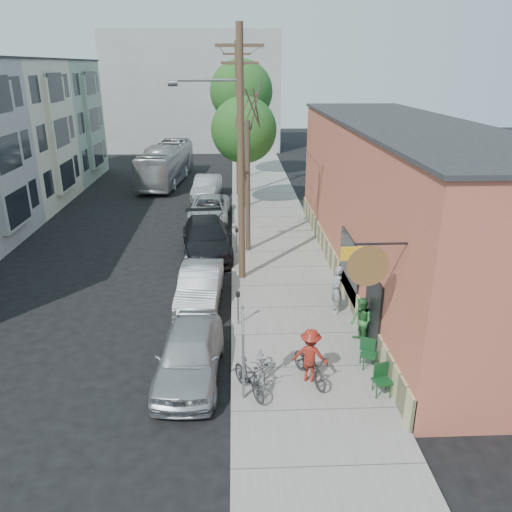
{
  "coord_description": "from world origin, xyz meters",
  "views": [
    {
      "loc": [
        2.2,
        -14.79,
        8.67
      ],
      "look_at": [
        3.0,
        3.9,
        1.5
      ],
      "focal_mm": 35.0,
      "sensor_mm": 36.0,
      "label": 1
    }
  ],
  "objects_px": {
    "cyclist": "(310,355)",
    "parked_bike_a": "(249,378)",
    "patio_chair_a": "(382,381)",
    "car_2": "(206,238)",
    "patron_green": "(361,321)",
    "bus": "(166,164)",
    "parking_meter_far": "(237,237)",
    "tree_leafy_far": "(241,92)",
    "car_3": "(209,208)",
    "parking_meter_near": "(238,303)",
    "tree_bare": "(248,188)",
    "sign_post": "(243,344)",
    "parked_bike_b": "(262,366)",
    "car_4": "(207,187)",
    "tree_leafy_mid": "(244,130)",
    "patio_chair_b": "(369,354)",
    "utility_pole_near": "(239,154)",
    "patron_grey": "(337,290)",
    "car_0": "(190,354)",
    "car_1": "(200,286)"
  },
  "relations": [
    {
      "from": "car_1",
      "to": "bus",
      "type": "distance_m",
      "value": 22.08
    },
    {
      "from": "car_0",
      "to": "car_1",
      "type": "distance_m",
      "value": 4.93
    },
    {
      "from": "parked_bike_a",
      "to": "utility_pole_near",
      "type": "bearing_deg",
      "value": 63.82
    },
    {
      "from": "parking_meter_near",
      "to": "tree_bare",
      "type": "bearing_deg",
      "value": 85.83
    },
    {
      "from": "tree_leafy_far",
      "to": "patio_chair_a",
      "type": "distance_m",
      "value": 29.59
    },
    {
      "from": "parking_meter_near",
      "to": "sign_post",
      "type": "bearing_deg",
      "value": -88.63
    },
    {
      "from": "cyclist",
      "to": "parked_bike_a",
      "type": "relative_size",
      "value": 0.97
    },
    {
      "from": "car_3",
      "to": "car_4",
      "type": "xyz_separation_m",
      "value": [
        -0.4,
        5.31,
        0.07
      ]
    },
    {
      "from": "patio_chair_a",
      "to": "car_4",
      "type": "relative_size",
      "value": 0.19
    },
    {
      "from": "tree_bare",
      "to": "parked_bike_b",
      "type": "relative_size",
      "value": 3.36
    },
    {
      "from": "patio_chair_a",
      "to": "parked_bike_a",
      "type": "xyz_separation_m",
      "value": [
        -3.65,
        0.21,
        0.06
      ]
    },
    {
      "from": "patron_grey",
      "to": "parked_bike_b",
      "type": "height_order",
      "value": "patron_grey"
    },
    {
      "from": "tree_leafy_mid",
      "to": "patio_chair_a",
      "type": "xyz_separation_m",
      "value": [
        3.36,
        -19.84,
        -4.37
      ]
    },
    {
      "from": "parked_bike_b",
      "to": "car_3",
      "type": "distance_m",
      "value": 16.87
    },
    {
      "from": "parked_bike_a",
      "to": "car_0",
      "type": "height_order",
      "value": "car_0"
    },
    {
      "from": "patron_grey",
      "to": "patio_chair_b",
      "type": "bearing_deg",
      "value": 2.34
    },
    {
      "from": "car_2",
      "to": "patron_green",
      "type": "bearing_deg",
      "value": -64.52
    },
    {
      "from": "tree_leafy_mid",
      "to": "tree_bare",
      "type": "bearing_deg",
      "value": -90.0
    },
    {
      "from": "tree_leafy_mid",
      "to": "bus",
      "type": "height_order",
      "value": "tree_leafy_mid"
    },
    {
      "from": "patio_chair_b",
      "to": "patron_green",
      "type": "bearing_deg",
      "value": 111.71
    },
    {
      "from": "patio_chair_a",
      "to": "car_1",
      "type": "distance_m",
      "value": 8.22
    },
    {
      "from": "patron_grey",
      "to": "car_3",
      "type": "bearing_deg",
      "value": -159.85
    },
    {
      "from": "parking_meter_far",
      "to": "tree_leafy_far",
      "type": "relative_size",
      "value": 0.14
    },
    {
      "from": "car_0",
      "to": "car_3",
      "type": "xyz_separation_m",
      "value": [
        -0.15,
        16.18,
        -0.08
      ]
    },
    {
      "from": "cyclist",
      "to": "car_3",
      "type": "xyz_separation_m",
      "value": [
        -3.62,
        16.7,
        -0.27
      ]
    },
    {
      "from": "patron_green",
      "to": "tree_leafy_far",
      "type": "bearing_deg",
      "value": 173.01
    },
    {
      "from": "patio_chair_a",
      "to": "car_2",
      "type": "distance_m",
      "value": 12.89
    },
    {
      "from": "patron_green",
      "to": "car_3",
      "type": "distance_m",
      "value": 15.77
    },
    {
      "from": "tree_leafy_far",
      "to": "car_3",
      "type": "relative_size",
      "value": 1.82
    },
    {
      "from": "patio_chair_b",
      "to": "car_2",
      "type": "xyz_separation_m",
      "value": [
        -5.35,
        10.36,
        0.22
      ]
    },
    {
      "from": "patron_grey",
      "to": "car_3",
      "type": "height_order",
      "value": "patron_grey"
    },
    {
      "from": "utility_pole_near",
      "to": "parked_bike_b",
      "type": "xyz_separation_m",
      "value": [
        0.5,
        -7.6,
        -4.77
      ]
    },
    {
      "from": "sign_post",
      "to": "tree_bare",
      "type": "relative_size",
      "value": 0.45
    },
    {
      "from": "sign_post",
      "to": "car_4",
      "type": "distance_m",
      "value": 22.9
    },
    {
      "from": "tree_leafy_far",
      "to": "bus",
      "type": "xyz_separation_m",
      "value": [
        -5.96,
        -0.8,
        -5.31
      ]
    },
    {
      "from": "patron_green",
      "to": "bus",
      "type": "distance_m",
      "value": 26.91
    },
    {
      "from": "car_0",
      "to": "parked_bike_a",
      "type": "bearing_deg",
      "value": -29.79
    },
    {
      "from": "tree_leafy_far",
      "to": "patio_chair_b",
      "type": "height_order",
      "value": "tree_leafy_far"
    },
    {
      "from": "tree_bare",
      "to": "tree_leafy_far",
      "type": "bearing_deg",
      "value": 90.0
    },
    {
      "from": "patio_chair_a",
      "to": "bus",
      "type": "relative_size",
      "value": 0.08
    },
    {
      "from": "patio_chair_b",
      "to": "bus",
      "type": "xyz_separation_m",
      "value": [
        -9.28,
        26.6,
        0.87
      ]
    },
    {
      "from": "parked_bike_a",
      "to": "tree_bare",
      "type": "bearing_deg",
      "value": 61.55
    },
    {
      "from": "tree_bare",
      "to": "parking_meter_far",
      "type": "bearing_deg",
      "value": -142.99
    },
    {
      "from": "patio_chair_a",
      "to": "parked_bike_b",
      "type": "bearing_deg",
      "value": 148.43
    },
    {
      "from": "sign_post",
      "to": "car_4",
      "type": "relative_size",
      "value": 0.6
    },
    {
      "from": "sign_post",
      "to": "patio_chair_b",
      "type": "xyz_separation_m",
      "value": [
        3.78,
        1.34,
        -1.24
      ]
    },
    {
      "from": "parking_meter_near",
      "to": "car_2",
      "type": "bearing_deg",
      "value": 101.12
    },
    {
      "from": "sign_post",
      "to": "patron_green",
      "type": "bearing_deg",
      "value": 35.19
    },
    {
      "from": "cyclist",
      "to": "car_2",
      "type": "relative_size",
      "value": 0.29
    },
    {
      "from": "patio_chair_a",
      "to": "car_2",
      "type": "relative_size",
      "value": 0.16
    }
  ]
}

